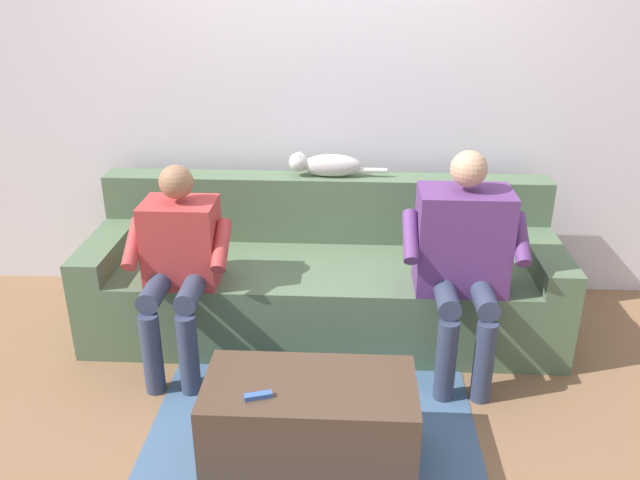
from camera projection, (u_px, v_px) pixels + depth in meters
name	position (u px, v px, depth m)	size (l,w,h in m)	color
ground_plane	(316.00, 400.00, 3.17)	(8.00, 8.00, 0.00)	#846042
back_wall	(328.00, 97.00, 3.86)	(4.99, 0.06, 2.47)	silver
couch	(323.00, 278.00, 3.74)	(2.62, 0.86, 0.82)	#516B4C
coffee_table	(310.00, 422.00, 2.71)	(0.88, 0.45, 0.40)	#4C3828
person_left_seated	(463.00, 251.00, 3.21)	(0.61, 0.56, 1.15)	#5B3370
person_right_seated	(179.00, 256.00, 3.28)	(0.52, 0.56, 1.06)	#B23838
cat_on_backrest	(325.00, 165.00, 3.76)	(0.57, 0.11, 0.15)	silver
remote_blue	(258.00, 396.00, 2.54)	(0.11, 0.03, 0.02)	#3860B7
floor_rug	(312.00, 437.00, 2.92)	(1.50, 1.49, 0.01)	#426084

